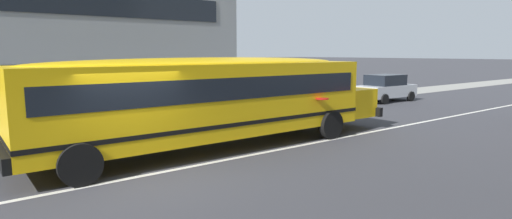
% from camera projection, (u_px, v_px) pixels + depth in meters
% --- Properties ---
extents(ground_plane, '(400.00, 400.00, 0.00)m').
position_uv_depth(ground_plane, '(137.00, 177.00, 9.59)').
color(ground_plane, '#38383D').
extents(sidewalk_far, '(120.00, 3.00, 0.01)m').
position_uv_depth(sidewalk_far, '(61.00, 127.00, 15.96)').
color(sidewalk_far, gray).
rests_on(sidewalk_far, ground_plane).
extents(lane_centreline, '(110.00, 0.16, 0.01)m').
position_uv_depth(lane_centreline, '(137.00, 177.00, 9.59)').
color(lane_centreline, silver).
rests_on(lane_centreline, ground_plane).
extents(school_bus, '(12.61, 2.99, 2.82)m').
position_uv_depth(school_bus, '(216.00, 95.00, 12.29)').
color(school_bus, yellow).
rests_on(school_bus, ground_plane).
extents(parked_car_silver_beside_sign, '(3.95, 1.97, 1.64)m').
position_uv_depth(parked_car_silver_beside_sign, '(386.00, 88.00, 24.44)').
color(parked_car_silver_beside_sign, '#B7BABF').
rests_on(parked_car_silver_beside_sign, ground_plane).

